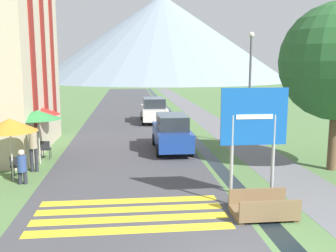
{
  "coord_description": "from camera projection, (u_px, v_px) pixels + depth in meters",
  "views": [
    {
      "loc": [
        -2.51,
        -7.05,
        4.21
      ],
      "look_at": [
        -0.68,
        10.0,
        1.4
      ],
      "focal_mm": 40.0,
      "sensor_mm": 36.0,
      "label": 1
    }
  ],
  "objects": [
    {
      "name": "mountain_distant",
      "position": [
        162.0,
        38.0,
        102.16
      ],
      "size": [
        67.96,
        67.96,
        22.87
      ],
      "color": "gray",
      "rests_on": "ground_plane"
    },
    {
      "name": "person_standing_terrace",
      "position": [
        33.0,
        146.0,
        14.76
      ],
      "size": [
        0.32,
        0.32,
        1.8
      ],
      "color": "#282833",
      "rests_on": "ground_plane"
    },
    {
      "name": "streetlamp",
      "position": [
        250.0,
        80.0,
        19.5
      ],
      "size": [
        0.28,
        0.28,
        5.87
      ],
      "color": "#515156",
      "rests_on": "ground_plane"
    },
    {
      "name": "cafe_umbrella_rear_red",
      "position": [
        38.0,
        111.0,
        17.75
      ],
      "size": [
        2.04,
        2.04,
        2.26
      ],
      "color": "#B7B2A8",
      "rests_on": "ground_plane"
    },
    {
      "name": "road",
      "position": [
        128.0,
        108.0,
        37.04
      ],
      "size": [
        6.4,
        60.0,
        0.01
      ],
      "color": "#424247",
      "rests_on": "ground_plane"
    },
    {
      "name": "footpath",
      "position": [
        189.0,
        107.0,
        37.68
      ],
      "size": [
        2.2,
        60.0,
        0.01
      ],
      "color": "slate",
      "rests_on": "ground_plane"
    },
    {
      "name": "drainage_channel",
      "position": [
        165.0,
        107.0,
        37.43
      ],
      "size": [
        0.6,
        60.0,
        0.0
      ],
      "color": "black",
      "rests_on": "ground_plane"
    },
    {
      "name": "cafe_chair_far_left",
      "position": [
        33.0,
        148.0,
        16.89
      ],
      "size": [
        0.4,
        0.4,
        0.85
      ],
      "rotation": [
        0.0,
        0.0,
        -0.43
      ],
      "color": "#232328",
      "rests_on": "ground_plane"
    },
    {
      "name": "road_sign",
      "position": [
        254.0,
        127.0,
        11.08
      ],
      "size": [
        2.02,
        0.11,
        3.55
      ],
      "color": "#9E9EA3",
      "rests_on": "ground_plane"
    },
    {
      "name": "parked_car_near",
      "position": [
        172.0,
        133.0,
        18.45
      ],
      "size": [
        1.71,
        4.28,
        1.82
      ],
      "color": "navy",
      "rests_on": "ground_plane"
    },
    {
      "name": "parked_car_far",
      "position": [
        154.0,
        110.0,
        27.61
      ],
      "size": [
        1.88,
        4.31,
        1.82
      ],
      "color": "silver",
      "rests_on": "ground_plane"
    },
    {
      "name": "cafe_umbrella_front_orange",
      "position": [
        10.0,
        125.0,
        13.4
      ],
      "size": [
        1.95,
        1.95,
        2.32
      ],
      "color": "#B7B2A8",
      "rests_on": "ground_plane"
    },
    {
      "name": "footbridge",
      "position": [
        263.0,
        209.0,
        10.45
      ],
      "size": [
        1.7,
        1.1,
        0.65
      ],
      "color": "brown",
      "rests_on": "ground_plane"
    },
    {
      "name": "ground_plane",
      "position": [
        163.0,
        123.0,
        27.49
      ],
      "size": [
        160.0,
        160.0,
        0.0
      ],
      "primitive_type": "plane",
      "color": "#517542"
    },
    {
      "name": "person_seated_near",
      "position": [
        22.0,
        165.0,
        13.25
      ],
      "size": [
        0.32,
        0.32,
        1.26
      ],
      "color": "#282833",
      "rests_on": "ground_plane"
    },
    {
      "name": "cafe_chair_middle",
      "position": [
        22.0,
        155.0,
        15.55
      ],
      "size": [
        0.4,
        0.4,
        0.85
      ],
      "rotation": [
        0.0,
        0.0,
        -0.29
      ],
      "color": "#232328",
      "rests_on": "ground_plane"
    },
    {
      "name": "cafe_chair_near_left",
      "position": [
        17.0,
        165.0,
        13.98
      ],
      "size": [
        0.4,
        0.4,
        0.85
      ],
      "rotation": [
        0.0,
        0.0,
        0.01
      ],
      "color": "#232328",
      "rests_on": "ground_plane"
    },
    {
      "name": "crosswalk_marking",
      "position": [
        130.0,
        214.0,
        10.66
      ],
      "size": [
        5.44,
        2.54,
        0.01
      ],
      "color": "yellow",
      "rests_on": "ground_plane"
    },
    {
      "name": "cafe_umbrella_middle_green",
      "position": [
        38.0,
        115.0,
        15.75
      ],
      "size": [
        1.94,
        1.94,
        2.33
      ],
      "color": "#B7B2A8",
      "rests_on": "ground_plane"
    },
    {
      "name": "cafe_chair_far_right",
      "position": [
        46.0,
        148.0,
        16.8
      ],
      "size": [
        0.4,
        0.4,
        0.85
      ],
      "rotation": [
        0.0,
        0.0,
        -0.49
      ],
      "color": "#232328",
      "rests_on": "ground_plane"
    }
  ]
}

